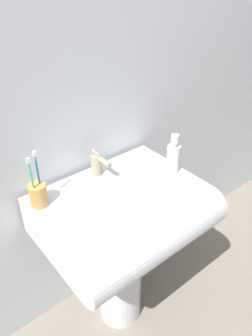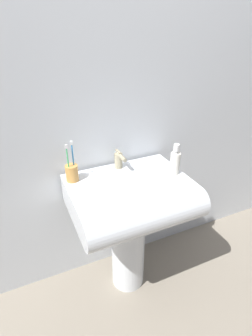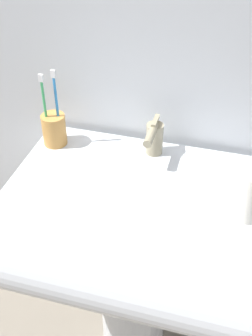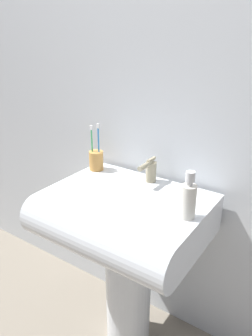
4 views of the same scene
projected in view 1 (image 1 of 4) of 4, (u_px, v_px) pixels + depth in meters
name	position (u px, v px, depth m)	size (l,w,h in m)	color
ground_plane	(120.00, 310.00, 1.71)	(6.00, 6.00, 0.00)	gray
wall_back	(74.00, 69.00, 1.20)	(5.00, 0.05, 2.40)	silver
sink_pedestal	(120.00, 272.00, 1.54)	(0.21, 0.21, 0.61)	white
sink_basin	(128.00, 216.00, 1.28)	(0.64, 0.51, 0.17)	white
faucet	(98.00, 164.00, 1.34)	(0.05, 0.12, 0.11)	tan
toothbrush_cup	(38.00, 194.00, 1.18)	(0.07, 0.07, 0.22)	#D19347
soap_bottle	(173.00, 157.00, 1.35)	(0.05, 0.05, 0.17)	silver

